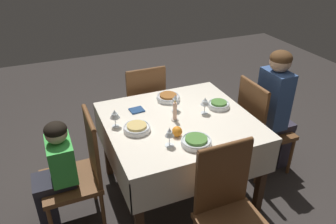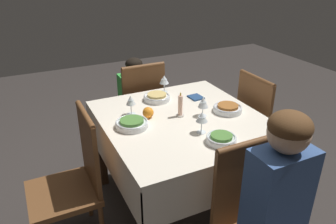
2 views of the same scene
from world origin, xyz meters
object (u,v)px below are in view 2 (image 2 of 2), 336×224
Objects in this scene: dining_table at (182,130)px; person_adult_denim at (281,217)px; bowl_west at (221,139)px; chair_west at (255,223)px; wine_glass_east at (164,80)px; person_child_green at (133,98)px; wine_glass_north at (131,101)px; wine_glass_south at (203,103)px; bowl_north at (132,123)px; candle_centerpiece at (180,107)px; bowl_east at (157,97)px; napkin_red_folded at (196,97)px; chair_east at (140,107)px; chair_north at (74,178)px; wine_glass_west at (202,118)px; bowl_south at (228,108)px; orange_fruit at (148,113)px; chair_south at (262,124)px.

dining_table is 0.97× the size of person_adult_denim.
bowl_west is at bearing 84.65° from person_adult_denim.
wine_glass_east is at bearing 85.98° from chair_west.
person_child_green is 0.93m from wine_glass_north.
bowl_north is at bearing 83.15° from wine_glass_south.
wine_glass_south is at bearing -114.06° from candle_centerpiece.
chair_west is 1.25m from bowl_east.
wine_glass_south is 0.35m from napkin_red_folded.
chair_east is 1.00× the size of chair_north.
bowl_west is at bearing -164.75° from wine_glass_west.
dining_table is at bearing 89.94° from person_adult_denim.
wine_glass_west is 0.40m from bowl_south.
person_adult_denim is 8.26× the size of wine_glass_east.
person_adult_denim reaches higher than bowl_north.
bowl_north is at bearing 161.13° from wine_glass_north.
bowl_north is at bearing 112.99° from chair_west.
chair_east reaches higher than wine_glass_south.
chair_north is 1.29m from person_adult_denim.
bowl_west is 0.84× the size of bowl_north.
wine_glass_west is 0.43m from orange_fruit.
bowl_north is at bearing 54.54° from wine_glass_west.
bowl_north is (0.04, -0.44, 0.28)m from chair_north.
wine_glass_west reaches higher than dining_table.
person_child_green is 0.63m from wine_glass_east.
chair_west is at bearing 172.71° from bowl_west.
wine_glass_south is (0.82, -0.15, 0.36)m from chair_west.
bowl_north is 1.81× the size of napkin_red_folded.
dining_table is 5.65× the size of bowl_east.
wine_glass_south is at bearing -118.23° from wine_glass_north.
chair_north is at bearing 65.50° from bowl_west.
chair_east is 1.14m from chair_south.
bowl_west is at bearing 120.85° from chair_south.
orange_fruit is at bearing 32.72° from wine_glass_west.
chair_north is 1.20m from bowl_south.
bowl_south is at bearing 69.61° from person_adult_denim.
wine_glass_north is (0.23, -0.50, 0.37)m from chair_north.
wine_glass_south reaches higher than wine_glass_east.
person_adult_denim is (-0.16, -0.00, 0.18)m from chair_west.
bowl_south is at bearing 111.94° from chair_east.
wine_glass_south is at bearing 79.58° from chair_west.
chair_west is at bearing -178.43° from bowl_east.
wine_glass_north is at bearing 61.77° from wine_glass_south.
wine_glass_east is at bearing -6.39° from wine_glass_west.
wine_glass_north is (-0.63, 0.30, 0.37)m from chair_east.
dining_table is at bearing -95.00° from bowl_north.
bowl_east is (0.37, 0.03, 0.13)m from dining_table.
bowl_west is (-1.25, -0.06, 0.28)m from chair_east.
bowl_north is 1.49× the size of wine_glass_north.
wine_glass_west is 0.28m from candle_centerpiece.
bowl_north is 0.73m from bowl_south.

